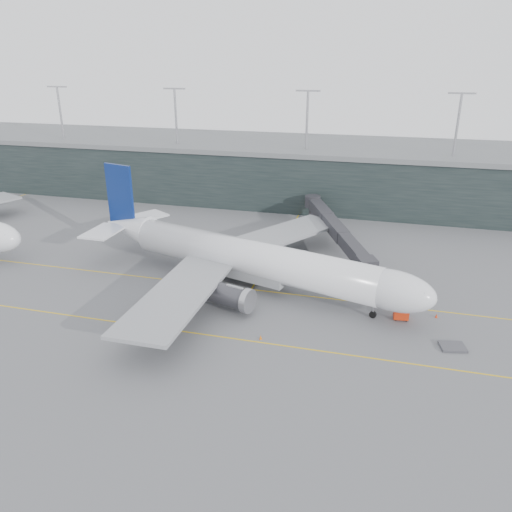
# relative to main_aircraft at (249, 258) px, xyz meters

# --- Properties ---
(ground) EXTENTS (320.00, 320.00, 0.00)m
(ground) POSITION_rel_main_aircraft_xyz_m (-4.17, 2.60, -5.06)
(ground) COLOR #58585D
(ground) RESTS_ON ground
(taxiline_a) EXTENTS (160.00, 0.25, 0.02)m
(taxiline_a) POSITION_rel_main_aircraft_xyz_m (-4.17, -1.40, -5.05)
(taxiline_a) COLOR gold
(taxiline_a) RESTS_ON ground
(taxiline_b) EXTENTS (160.00, 0.25, 0.02)m
(taxiline_b) POSITION_rel_main_aircraft_xyz_m (-4.17, -17.40, -5.05)
(taxiline_b) COLOR gold
(taxiline_b) RESTS_ON ground
(taxiline_lead_main) EXTENTS (0.25, 60.00, 0.02)m
(taxiline_lead_main) POSITION_rel_main_aircraft_xyz_m (0.83, 22.60, -5.05)
(taxiline_lead_main) COLOR gold
(taxiline_lead_main) RESTS_ON ground
(terminal) EXTENTS (240.00, 36.00, 29.00)m
(terminal) POSITION_rel_main_aircraft_xyz_m (-4.17, 60.60, 2.56)
(terminal) COLOR black
(terminal) RESTS_ON ground
(main_aircraft) EXTENTS (63.17, 58.08, 18.03)m
(main_aircraft) POSITION_rel_main_aircraft_xyz_m (0.00, 0.00, 0.00)
(main_aircraft) COLOR silver
(main_aircraft) RESTS_ON ground
(jet_bridge) EXTENTS (17.30, 43.88, 5.99)m
(jet_bridge) POSITION_rel_main_aircraft_xyz_m (13.71, 23.90, -0.57)
(jet_bridge) COLOR #28282D
(jet_bridge) RESTS_ON ground
(gse_cart) EXTENTS (2.31, 1.61, 1.48)m
(gse_cart) POSITION_rel_main_aircraft_xyz_m (25.35, -5.63, -4.23)
(gse_cart) COLOR red
(gse_cart) RESTS_ON ground
(baggage_dolly) EXTENTS (3.80, 3.29, 0.33)m
(baggage_dolly) POSITION_rel_main_aircraft_xyz_m (32.16, -12.00, -4.86)
(baggage_dolly) COLOR #3E3E43
(baggage_dolly) RESTS_ON ground
(uld_a) EXTENTS (2.60, 2.40, 1.90)m
(uld_a) POSITION_rel_main_aircraft_xyz_m (-8.07, 12.87, -4.06)
(uld_a) COLOR #36363A
(uld_a) RESTS_ON ground
(uld_b) EXTENTS (2.03, 1.64, 1.83)m
(uld_b) POSITION_rel_main_aircraft_xyz_m (-8.19, 15.20, -4.10)
(uld_b) COLOR #36363A
(uld_b) RESTS_ON ground
(uld_c) EXTENTS (2.11, 1.71, 1.87)m
(uld_c) POSITION_rel_main_aircraft_xyz_m (-4.07, 14.17, -4.07)
(uld_c) COLOR #36363A
(uld_c) RESTS_ON ground
(cone_nose) EXTENTS (0.40, 0.40, 0.64)m
(cone_nose) POSITION_rel_main_aircraft_xyz_m (30.58, -3.63, -4.74)
(cone_nose) COLOR red
(cone_nose) RESTS_ON ground
(cone_wing_stbd) EXTENTS (0.40, 0.40, 0.64)m
(cone_wing_stbd) POSITION_rel_main_aircraft_xyz_m (6.40, -16.56, -4.74)
(cone_wing_stbd) COLOR #D6610B
(cone_wing_stbd) RESTS_ON ground
(cone_wing_port) EXTENTS (0.41, 0.41, 0.65)m
(cone_wing_port) POSITION_rel_main_aircraft_xyz_m (3.18, 12.58, -4.73)
(cone_wing_port) COLOR #EF470D
(cone_wing_port) RESTS_ON ground
(cone_tail) EXTENTS (0.42, 0.42, 0.67)m
(cone_tail) POSITION_rel_main_aircraft_xyz_m (-11.97, -10.01, -4.72)
(cone_tail) COLOR orange
(cone_tail) RESTS_ON ground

